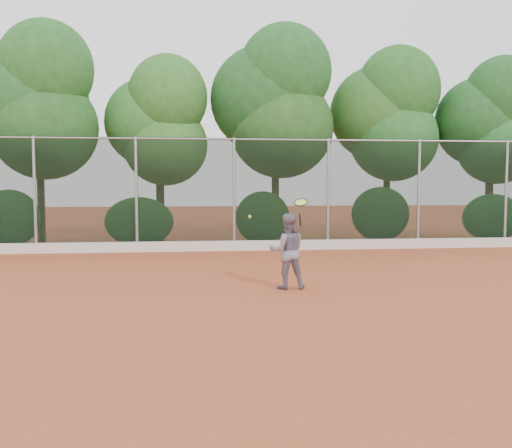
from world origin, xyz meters
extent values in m
plane|color=#A74827|center=(0.00, 0.00, 0.00)|extent=(80.00, 80.00, 0.00)
cube|color=silver|center=(0.00, 6.82, 0.15)|extent=(24.00, 0.20, 0.30)
imported|color=slate|center=(0.55, 0.36, 0.75)|extent=(0.73, 0.57, 1.50)
cube|color=black|center=(0.00, 7.00, 1.75)|extent=(24.00, 0.01, 3.50)
cylinder|color=gray|center=(0.00, 7.00, 3.45)|extent=(24.00, 0.06, 0.06)
cylinder|color=gray|center=(-6.00, 7.00, 1.75)|extent=(0.09, 0.09, 3.50)
cylinder|color=gray|center=(-3.00, 7.00, 1.75)|extent=(0.09, 0.09, 3.50)
cylinder|color=gray|center=(0.00, 7.00, 1.75)|extent=(0.09, 0.09, 3.50)
cylinder|color=gray|center=(3.00, 7.00, 1.75)|extent=(0.09, 0.09, 3.50)
cylinder|color=gray|center=(6.00, 7.00, 1.75)|extent=(0.09, 0.09, 3.50)
cylinder|color=gray|center=(9.00, 7.00, 1.75)|extent=(0.09, 0.09, 3.50)
cylinder|color=#3A2A16|center=(-6.30, 8.90, 1.45)|extent=(0.24, 0.24, 2.90)
ellipsoid|color=#2F6928|center=(-6.10, 8.80, 3.90)|extent=(3.50, 2.90, 3.40)
ellipsoid|color=#2B712B|center=(-6.60, 9.10, 4.90)|extent=(3.80, 3.10, 3.70)
ellipsoid|color=#32722B|center=(-6.00, 8.70, 5.80)|extent=(3.10, 2.60, 3.20)
cylinder|color=#3A2616|center=(-2.40, 9.30, 1.20)|extent=(0.28, 0.28, 2.40)
ellipsoid|color=#2D6021|center=(-2.20, 9.20, 3.40)|extent=(2.90, 2.40, 2.80)
ellipsoid|color=#265D20|center=(-2.70, 9.50, 4.20)|extent=(3.20, 2.70, 3.10)
ellipsoid|color=#27591E|center=(-2.10, 9.00, 5.00)|extent=(2.70, 2.30, 2.90)
cylinder|color=#3E2A18|center=(1.60, 9.00, 1.50)|extent=(0.26, 0.26, 3.00)
ellipsoid|color=#336626|center=(1.80, 8.90, 4.00)|extent=(3.60, 3.00, 3.50)
ellipsoid|color=#276426|center=(1.30, 9.20, 5.00)|extent=(3.90, 3.20, 3.80)
ellipsoid|color=#2A6D29|center=(1.90, 8.80, 5.90)|extent=(3.20, 2.70, 3.30)
cylinder|color=#412619|center=(5.70, 9.20, 1.35)|extent=(0.24, 0.24, 2.70)
ellipsoid|color=#1D561E|center=(5.90, 9.10, 3.70)|extent=(3.20, 2.70, 3.10)
ellipsoid|color=#24521C|center=(5.40, 9.40, 4.60)|extent=(3.50, 2.90, 3.40)
ellipsoid|color=#1D511B|center=(6.00, 9.00, 5.40)|extent=(3.00, 2.50, 3.10)
cylinder|color=#492C1C|center=(9.40, 8.80, 1.25)|extent=(0.28, 0.28, 2.50)
ellipsoid|color=#2D762E|center=(9.60, 8.70, 3.50)|extent=(3.00, 2.50, 2.90)
ellipsoid|color=#266326|center=(9.10, 9.00, 4.30)|extent=(3.30, 2.80, 3.20)
ellipsoid|color=#266325|center=(9.70, 8.60, 5.10)|extent=(2.80, 2.40, 3.00)
ellipsoid|color=#2F732B|center=(-7.00, 7.80, 1.00)|extent=(1.90, 1.00, 1.80)
ellipsoid|color=#2E6A28|center=(-3.00, 7.80, 0.85)|extent=(2.20, 1.16, 1.60)
ellipsoid|color=#2B6024|center=(1.00, 7.80, 0.95)|extent=(1.80, 1.04, 1.76)
ellipsoid|color=#275E24|center=(5.00, 7.80, 1.05)|extent=(2.00, 1.10, 1.84)
ellipsoid|color=#296B2B|center=(9.00, 7.80, 0.90)|extent=(2.16, 1.12, 1.64)
cylinder|color=black|center=(0.80, 0.30, 1.37)|extent=(0.09, 0.16, 0.26)
torus|color=black|center=(0.80, 0.24, 1.72)|extent=(0.35, 0.33, 0.16)
cylinder|color=#C0E041|center=(0.80, 0.24, 1.72)|extent=(0.29, 0.28, 0.12)
sphere|color=#B8D330|center=(-0.24, 0.01, 1.47)|extent=(0.06, 0.06, 0.06)
camera|label=1|loc=(-1.35, -10.76, 2.12)|focal=40.00mm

